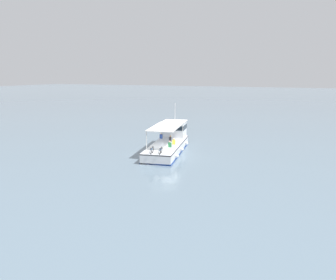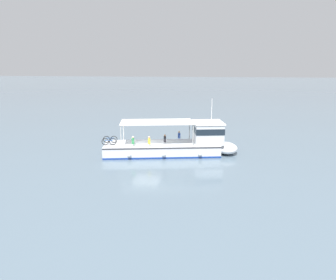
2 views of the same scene
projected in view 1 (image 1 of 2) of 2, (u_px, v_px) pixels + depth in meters
ground_plane at (167, 156)px, 35.66m from camera, size 400.00×400.00×0.00m
ferry_main at (170, 141)px, 38.48m from camera, size 13.06×5.58×5.32m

